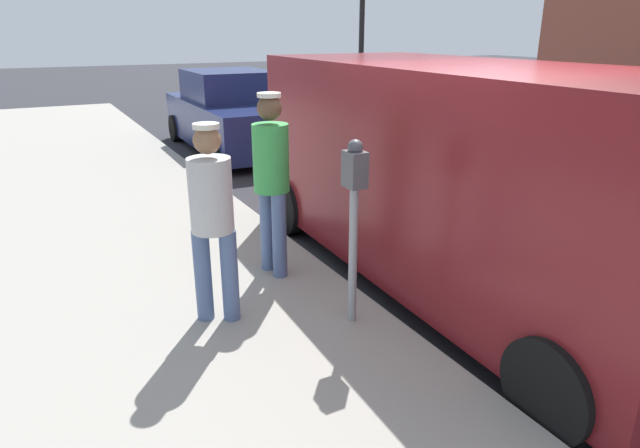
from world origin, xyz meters
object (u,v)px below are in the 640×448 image
Objects in this scene: pedestrian_in_gray at (212,213)px; parked_van at (466,172)px; parked_sedan_behind at (233,115)px; parking_meter_near at (354,202)px; pedestrian_in_green at (271,174)px.

pedestrian_in_gray is 2.48m from parked_van.
parking_meter_near is at bearing 77.51° from parked_sedan_behind.
parked_sedan_behind is (-2.66, -7.09, -0.33)m from pedestrian_in_gray.
parked_van is at bearing 88.49° from parked_sedan_behind.
parked_sedan_behind is (-1.69, -7.63, -0.43)m from parking_meter_near.
pedestrian_in_green is 1.86m from parked_van.
pedestrian_in_green reaches higher than pedestrian_in_gray.
parking_meter_near is 1.12m from pedestrian_in_gray.
parked_van is 1.19× the size of parked_sedan_behind.
pedestrian_in_green is at bearing 73.76° from parked_sedan_behind.
pedestrian_in_gray is 1.01m from pedestrian_in_green.
pedestrian_in_gray reaches higher than parking_meter_near.
parked_sedan_behind is at bearing -102.49° from parking_meter_near.
parked_sedan_behind is at bearing -91.51° from parked_van.
pedestrian_in_gray is at bearing -29.38° from parking_meter_near.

